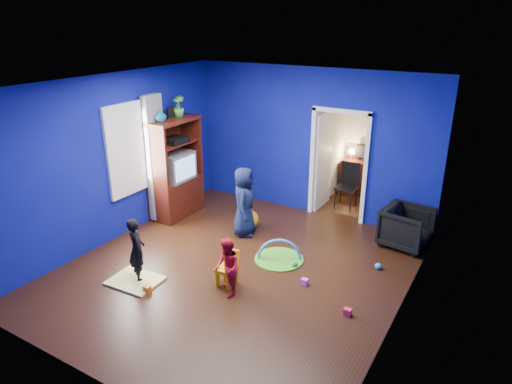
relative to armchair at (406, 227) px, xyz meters
The scene contains 33 objects.
floor 3.06m from the armchair, 133.61° to the right, with size 5.00×5.50×0.01m, color black.
ceiling 3.96m from the armchair, 133.61° to the right, with size 5.00×5.50×0.01m, color white.
wall_back 2.43m from the armchair, 165.30° to the left, with size 5.00×0.02×2.90m, color navy.
wall_front 5.49m from the armchair, 112.95° to the right, with size 5.00×0.02×2.90m, color navy.
wall_left 5.21m from the armchair, 154.42° to the right, with size 0.02×5.50×2.90m, color navy.
wall_right 2.49m from the armchair, 79.60° to the right, with size 0.02×5.50×2.90m, color navy.
alcove 2.25m from the armchair, 136.39° to the left, with size 1.00×1.75×2.50m, color silver, non-canonical shape.
armchair is the anchor object (origin of this frame).
child_black 4.52m from the armchair, 135.64° to the right, with size 0.37×0.24×1.01m, color black.
child_navy 2.87m from the armchair, 158.71° to the right, with size 0.63×0.41×1.29m, color #0E0E34.
toddler_red 3.36m from the armchair, 123.05° to the right, with size 0.43×0.33×0.88m, color #B51319.
vase 4.81m from the armchair, 163.88° to the right, with size 0.22×0.22×0.23m, color #0D6D6F.
potted_plant 4.73m from the armchair, behind, with size 0.22×0.22×0.40m, color #3F9235.
tv_armoire 4.46m from the armchair, 167.62° to the right, with size 0.58×1.14×1.96m, color #3C150A.
crt_tv 4.43m from the armchair, 167.51° to the right, with size 0.46×0.70×0.54m, color silver.
yellow_blanket 4.60m from the armchair, 134.74° to the right, with size 0.75×0.60×0.03m, color #F2E07A.
hopper_ball 2.82m from the armchair, 163.82° to the right, with size 0.36×0.36×0.36m, color yellow.
kid_chair 3.28m from the armchair, 127.15° to the right, with size 0.28×0.28×0.50m, color yellow.
play_mat 2.30m from the armchair, 136.85° to the right, with size 0.81×0.81×0.02m, color green.
toy_arch 2.30m from the armchair, 136.85° to the right, with size 0.73×0.73×0.05m, color #3F8CD8.
window_left 5.08m from the armchair, 158.01° to the right, with size 0.03×0.95×1.55m, color white.
curtain 4.74m from the armchair, 163.77° to the right, with size 0.14×0.42×2.40m, color slate.
doorway 1.74m from the armchair, 159.81° to the left, with size 1.16×0.10×2.10m, color white.
study_desk 2.55m from the armchair, 125.99° to the left, with size 0.88×0.44×0.75m, color #3D140A.
desk_monitor 2.71m from the armchair, 124.46° to the left, with size 0.40×0.05×0.32m, color black.
desk_lamp 2.82m from the armchair, 129.95° to the left, with size 0.14×0.14×0.14m, color #FFD88C.
folding_chair 1.86m from the armchair, 143.67° to the left, with size 0.40×0.40×0.92m, color black.
book_shelf 3.12m from the armchair, 124.58° to the left, with size 0.88×0.24×0.04m, color white.
toy_0 2.43m from the armchair, 93.82° to the right, with size 0.10×0.08×0.10m, color #F02848.
toy_1 1.07m from the armchair, 98.73° to the right, with size 0.11×0.11×0.11m, color #238EC8.
toy_2 4.44m from the armchair, 130.40° to the right, with size 0.10×0.08×0.10m, color orange.
toy_3 2.14m from the armchair, 129.26° to the right, with size 0.11×0.11×0.11m, color green.
toy_4 2.27m from the armchair, 115.64° to the right, with size 0.10×0.08×0.10m, color #DC52BD.
Camera 1 is at (3.49, -5.26, 3.78)m, focal length 32.00 mm.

